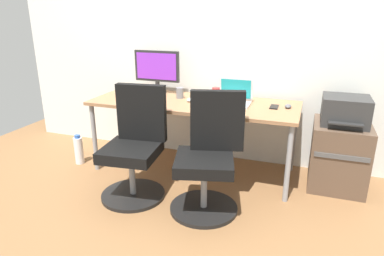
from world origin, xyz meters
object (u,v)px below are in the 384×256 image
(coffee_mug, at_px, (216,92))
(open_laptop, at_px, (234,98))
(desktop_monitor, at_px, (157,69))
(office_chair_right, at_px, (209,159))
(side_cabinet, at_px, (338,155))
(water_bottle_on_floor, at_px, (79,150))
(printer, at_px, (345,111))
(office_chair_left, at_px, (135,148))

(coffee_mug, bearing_deg, open_laptop, -41.06)
(desktop_monitor, xyz_separation_m, open_laptop, (0.84, -0.16, -0.19))
(office_chair_right, bearing_deg, side_cabinet, 36.65)
(office_chair_right, xyz_separation_m, side_cabinet, (0.99, 0.74, -0.13))
(water_bottle_on_floor, distance_m, coffee_mug, 1.53)
(office_chair_right, xyz_separation_m, coffee_mug, (-0.19, 0.87, 0.32))
(office_chair_right, relative_size, open_laptop, 3.03)
(printer, xyz_separation_m, water_bottle_on_floor, (-2.50, -0.37, -0.56))
(water_bottle_on_floor, distance_m, desktop_monitor, 1.17)
(office_chair_left, bearing_deg, desktop_monitor, 101.20)
(office_chair_right, height_order, coffee_mug, office_chair_right)
(side_cabinet, distance_m, printer, 0.41)
(water_bottle_on_floor, bearing_deg, printer, 8.54)
(open_laptop, bearing_deg, water_bottle_on_floor, -168.60)
(printer, bearing_deg, office_chair_right, -143.38)
(office_chair_right, bearing_deg, desktop_monitor, 134.24)
(office_chair_left, bearing_deg, office_chair_right, -0.16)
(coffee_mug, bearing_deg, desktop_monitor, -176.54)
(printer, bearing_deg, water_bottle_on_floor, -171.46)
(office_chair_left, xyz_separation_m, coffee_mug, (0.45, 0.86, 0.32))
(water_bottle_on_floor, bearing_deg, side_cabinet, 8.56)
(water_bottle_on_floor, relative_size, coffee_mug, 3.37)
(office_chair_right, bearing_deg, printer, 36.62)
(desktop_monitor, relative_size, open_laptop, 1.55)
(desktop_monitor, distance_m, open_laptop, 0.88)
(open_laptop, xyz_separation_m, coffee_mug, (-0.22, 0.20, -0.01))
(office_chair_right, relative_size, coffee_mug, 10.22)
(side_cabinet, height_order, coffee_mug, coffee_mug)
(open_laptop, bearing_deg, coffee_mug, 138.94)
(office_chair_left, distance_m, open_laptop, 1.01)
(water_bottle_on_floor, xyz_separation_m, desktop_monitor, (0.70, 0.47, 0.81))
(office_chair_right, distance_m, water_bottle_on_floor, 1.57)
(side_cabinet, relative_size, water_bottle_on_floor, 1.89)
(office_chair_right, height_order, open_laptop, office_chair_right)
(desktop_monitor, bearing_deg, office_chair_left, -78.80)
(office_chair_right, xyz_separation_m, open_laptop, (0.03, 0.67, 0.33))
(office_chair_left, height_order, office_chair_right, same)
(coffee_mug, bearing_deg, office_chair_left, -117.69)
(desktop_monitor, bearing_deg, coffee_mug, 3.46)
(water_bottle_on_floor, bearing_deg, desktop_monitor, 33.83)
(water_bottle_on_floor, relative_size, open_laptop, 1.00)
(office_chair_right, bearing_deg, coffee_mug, 102.35)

